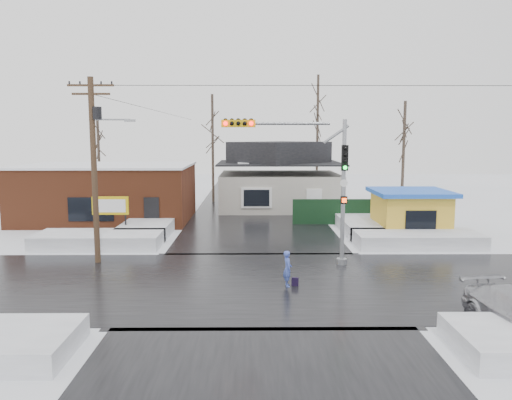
{
  "coord_description": "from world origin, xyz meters",
  "views": [
    {
      "loc": [
        -0.38,
        -20.63,
        6.26
      ],
      "look_at": [
        -0.16,
        4.38,
        3.0
      ],
      "focal_mm": 35.0,
      "sensor_mm": 36.0,
      "label": 1
    }
  ],
  "objects_px": {
    "kiosk": "(410,213)",
    "pedestrian": "(288,269)",
    "traffic_signal": "(311,172)",
    "marquee_sign": "(110,207)",
    "utility_pole": "(95,159)"
  },
  "relations": [
    {
      "from": "pedestrian",
      "to": "marquee_sign",
      "type": "bearing_deg",
      "value": 39.73
    },
    {
      "from": "marquee_sign",
      "to": "kiosk",
      "type": "bearing_deg",
      "value": 1.55
    },
    {
      "from": "traffic_signal",
      "to": "pedestrian",
      "type": "distance_m",
      "value": 5.32
    },
    {
      "from": "marquee_sign",
      "to": "pedestrian",
      "type": "height_order",
      "value": "marquee_sign"
    },
    {
      "from": "traffic_signal",
      "to": "utility_pole",
      "type": "distance_m",
      "value": 10.39
    },
    {
      "from": "traffic_signal",
      "to": "kiosk",
      "type": "distance_m",
      "value": 10.43
    },
    {
      "from": "marquee_sign",
      "to": "kiosk",
      "type": "height_order",
      "value": "kiosk"
    },
    {
      "from": "traffic_signal",
      "to": "kiosk",
      "type": "bearing_deg",
      "value": 44.84
    },
    {
      "from": "marquee_sign",
      "to": "traffic_signal",
      "type": "bearing_deg",
      "value": -29.72
    },
    {
      "from": "traffic_signal",
      "to": "marquee_sign",
      "type": "height_order",
      "value": "traffic_signal"
    },
    {
      "from": "kiosk",
      "to": "pedestrian",
      "type": "bearing_deg",
      "value": -128.6
    },
    {
      "from": "marquee_sign",
      "to": "pedestrian",
      "type": "xyz_separation_m",
      "value": [
        10.1,
        -10.01,
        -1.17
      ]
    },
    {
      "from": "kiosk",
      "to": "utility_pole",
      "type": "bearing_deg",
      "value": -159.56
    },
    {
      "from": "traffic_signal",
      "to": "kiosk",
      "type": "xyz_separation_m",
      "value": [
        7.07,
        7.03,
        -3.08
      ]
    },
    {
      "from": "kiosk",
      "to": "pedestrian",
      "type": "distance_m",
      "value": 13.48
    }
  ]
}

